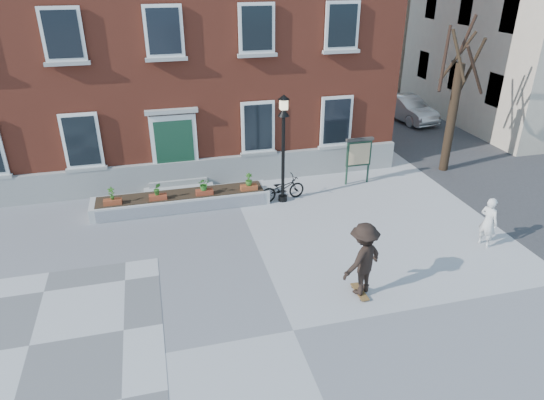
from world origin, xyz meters
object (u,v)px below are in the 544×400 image
object	(u,v)px
parked_car	(407,108)
skateboarder	(363,259)
lamp_post	(283,135)
notice_board	(359,153)
bicycle	(282,188)
bystander	(488,222)

from	to	relation	value
parked_car	skateboarder	xyz separation A→B (m)	(-8.82, -13.95, 0.41)
lamp_post	notice_board	xyz separation A→B (m)	(3.26, 0.79, -1.28)
notice_board	skateboarder	size ratio (longest dim) A/B	0.90
notice_board	bicycle	bearing A→B (deg)	-167.78
notice_board	parked_car	bearing A→B (deg)	50.28
bystander	notice_board	size ratio (longest dim) A/B	0.86
bicycle	bystander	distance (m)	6.96
bystander	skateboarder	size ratio (longest dim) A/B	0.77
skateboarder	bicycle	bearing A→B (deg)	94.56
parked_car	lamp_post	xyz separation A→B (m)	(-9.31, -8.07, 1.87)
bicycle	skateboarder	world-z (taller)	skateboarder
bicycle	lamp_post	world-z (taller)	lamp_post
bystander	lamp_post	bearing A→B (deg)	31.85
lamp_post	notice_board	size ratio (longest dim) A/B	2.10
bicycle	lamp_post	bearing A→B (deg)	163.54
bicycle	notice_board	world-z (taller)	notice_board
bicycle	skateboarder	distance (m)	6.01
bicycle	notice_board	xyz separation A→B (m)	(3.25, 0.70, 0.81)
bystander	skateboarder	distance (m)	4.92
bystander	notice_board	bearing A→B (deg)	3.03
bicycle	bystander	bearing A→B (deg)	-141.10
bystander	lamp_post	distance (m)	7.12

